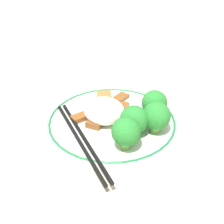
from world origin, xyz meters
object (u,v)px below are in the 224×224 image
plate (112,123)px  broccoli_back_left (126,132)px  broccoli_back_right (156,116)px  broccoli_mid_left (154,103)px  chopsticks (82,139)px  broccoli_back_center (134,120)px

plate → broccoli_back_left: (-0.09, 0.02, 0.04)m
broccoli_back_right → broccoli_mid_left: 0.04m
plate → broccoli_mid_left: size_ratio=4.23×
broccoli_back_right → chopsticks: size_ratio=0.25×
broccoli_back_left → broccoli_back_right: bearing=-79.8°
broccoli_back_right → broccoli_back_center: bearing=70.5°
broccoli_back_center → broccoli_mid_left: 0.07m
broccoli_mid_left → broccoli_back_left: bearing=117.4°
plate → broccoli_back_center: 0.07m
broccoli_back_left → broccoli_back_center: (0.03, -0.04, -0.00)m
broccoli_back_right → chopsticks: 0.14m
broccoli_back_left → broccoli_back_center: 0.05m
broccoli_back_left → broccoli_back_right: same height
broccoli_back_right → broccoli_mid_left: bearing=-32.1°
broccoli_back_left → chopsticks: 0.09m
broccoli_back_left → broccoli_back_center: size_ratio=1.05×
plate → chopsticks: (-0.03, 0.08, 0.01)m
broccoli_back_center → broccoli_back_left: bearing=127.7°
plate → broccoli_back_right: size_ratio=4.16×
broccoli_mid_left → chopsticks: bearing=88.2°
broccoli_back_right → plate: bearing=36.6°
plate → broccoli_back_left: size_ratio=4.17×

